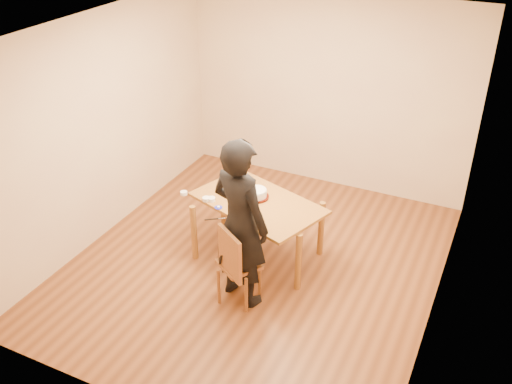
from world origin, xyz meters
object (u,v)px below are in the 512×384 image
at_px(dining_chair, 239,264).
at_px(person, 240,223).
at_px(cake_plate, 256,197).
at_px(cake, 256,193).
at_px(dining_table, 258,203).

relative_size(dining_chair, person, 0.20).
distance_m(cake_plate, cake, 0.05).
xyz_separation_m(cake, person, (0.20, -0.80, 0.12)).
height_order(dining_chair, cake, cake).
xyz_separation_m(dining_chair, cake, (-0.20, 0.85, 0.36)).
bearing_deg(dining_chair, cake_plate, 137.36).
distance_m(dining_table, dining_chair, 0.84).
height_order(dining_table, cake, cake).
relative_size(cake_plate, person, 0.15).
distance_m(dining_table, person, 0.77).
relative_size(dining_table, cake, 6.07).
bearing_deg(cake, dining_chair, -76.43).
bearing_deg(dining_chair, person, 123.78).
distance_m(dining_chair, cake_plate, 0.93).
relative_size(dining_table, cake_plate, 5.02).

